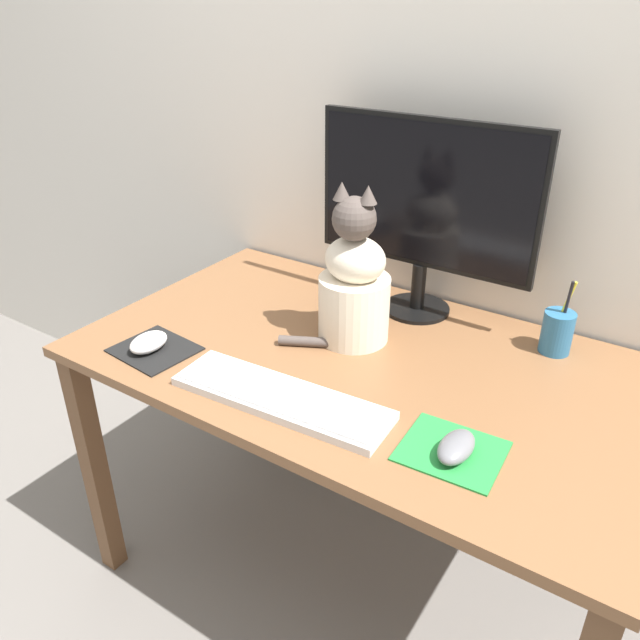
{
  "coord_description": "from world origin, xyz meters",
  "views": [
    {
      "loc": [
        0.59,
        -1.06,
        1.47
      ],
      "look_at": [
        -0.06,
        -0.09,
        0.85
      ],
      "focal_mm": 35.0,
      "sensor_mm": 36.0,
      "label": 1
    }
  ],
  "objects_px": {
    "monitor": "(423,205)",
    "pen_cup": "(557,332)",
    "computer_mouse_left": "(149,342)",
    "keyboard": "(281,397)",
    "cat": "(354,285)",
    "computer_mouse_right": "(456,447)"
  },
  "relations": [
    {
      "from": "computer_mouse_right",
      "to": "pen_cup",
      "type": "xyz_separation_m",
      "value": [
        0.05,
        0.47,
        0.03
      ]
    },
    {
      "from": "keyboard",
      "to": "computer_mouse_left",
      "type": "xyz_separation_m",
      "value": [
        -0.37,
        -0.01,
        0.01
      ]
    },
    {
      "from": "keyboard",
      "to": "pen_cup",
      "type": "relative_size",
      "value": 2.62
    },
    {
      "from": "cat",
      "to": "computer_mouse_right",
      "type": "bearing_deg",
      "value": -42.51
    },
    {
      "from": "pen_cup",
      "to": "computer_mouse_right",
      "type": "bearing_deg",
      "value": -95.55
    },
    {
      "from": "computer_mouse_left",
      "to": "computer_mouse_right",
      "type": "distance_m",
      "value": 0.73
    },
    {
      "from": "computer_mouse_left",
      "to": "pen_cup",
      "type": "xyz_separation_m",
      "value": [
        0.78,
        0.51,
        0.03
      ]
    },
    {
      "from": "cat",
      "to": "pen_cup",
      "type": "relative_size",
      "value": 2.1
    },
    {
      "from": "monitor",
      "to": "cat",
      "type": "height_order",
      "value": "monitor"
    },
    {
      "from": "computer_mouse_left",
      "to": "cat",
      "type": "distance_m",
      "value": 0.49
    },
    {
      "from": "monitor",
      "to": "cat",
      "type": "xyz_separation_m",
      "value": [
        -0.06,
        -0.22,
        -0.14
      ]
    },
    {
      "from": "keyboard",
      "to": "computer_mouse_left",
      "type": "height_order",
      "value": "computer_mouse_left"
    },
    {
      "from": "monitor",
      "to": "pen_cup",
      "type": "distance_m",
      "value": 0.43
    },
    {
      "from": "keyboard",
      "to": "pen_cup",
      "type": "distance_m",
      "value": 0.65
    },
    {
      "from": "keyboard",
      "to": "cat",
      "type": "height_order",
      "value": "cat"
    },
    {
      "from": "keyboard",
      "to": "cat",
      "type": "distance_m",
      "value": 0.33
    },
    {
      "from": "computer_mouse_left",
      "to": "keyboard",
      "type": "bearing_deg",
      "value": 1.2
    },
    {
      "from": "monitor",
      "to": "computer_mouse_right",
      "type": "relative_size",
      "value": 5.42
    },
    {
      "from": "monitor",
      "to": "pen_cup",
      "type": "relative_size",
      "value": 3.11
    },
    {
      "from": "pen_cup",
      "to": "monitor",
      "type": "bearing_deg",
      "value": 177.87
    },
    {
      "from": "monitor",
      "to": "pen_cup",
      "type": "xyz_separation_m",
      "value": [
        0.36,
        -0.01,
        -0.23
      ]
    },
    {
      "from": "keyboard",
      "to": "computer_mouse_right",
      "type": "bearing_deg",
      "value": 2.4
    }
  ]
}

